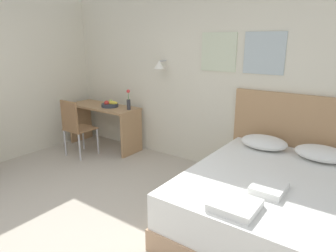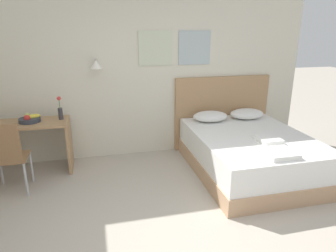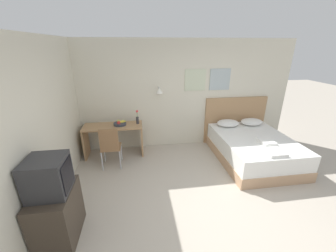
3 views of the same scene
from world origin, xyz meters
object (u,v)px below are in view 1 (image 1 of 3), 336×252
pillow_left (264,142)px  desk (104,118)px  folded_towel_mid_bed (235,205)px  fruit_bowl (110,104)px  bed (268,202)px  desk_chair (75,124)px  flower_vase (129,102)px  pillow_right (321,153)px  folded_towel_near_foot (269,188)px  headboard (297,143)px

pillow_left → desk: desk is taller
folded_towel_mid_bed → fruit_bowl: size_ratio=1.23×
bed → desk_chair: 3.19m
bed → fruit_bowl: (-3.00, 0.74, 0.51)m
desk_chair → flower_vase: 0.94m
desk_chair → pillow_right: bearing=10.2°
folded_towel_mid_bed → bed: bearing=86.6°
bed → pillow_right: bearing=66.8°
desk → flower_vase: (0.57, 0.04, 0.35)m
folded_towel_near_foot → desk: 3.40m
flower_vase → folded_towel_mid_bed: bearing=-30.8°
bed → folded_towel_mid_bed: bearing=-93.4°
headboard → pillow_right: 0.43m
pillow_right → bed: bearing=-113.2°
desk_chair → fruit_bowl: bearing=73.8°
fruit_bowl → headboard: bearing=5.7°
headboard → pillow_right: (0.32, -0.28, 0.03)m
bed → folded_towel_mid_bed: folded_towel_mid_bed is taller
desk → folded_towel_mid_bed: bearing=-25.4°
folded_towel_mid_bed → desk_chair: 3.25m
headboard → pillow_right: bearing=-41.6°
pillow_right → headboard: bearing=138.4°
bed → flower_vase: bearing=163.5°
pillow_left → desk_chair: 2.93m
pillow_left → folded_towel_near_foot: (0.40, -1.05, -0.05)m
fruit_bowl → flower_vase: size_ratio=0.87×
desk → fruit_bowl: bearing=3.1°
pillow_left → pillow_right: size_ratio=1.00×
folded_towel_near_foot → desk: desk is taller
headboard → desk_chair: bearing=-163.9°
folded_towel_mid_bed → desk: size_ratio=0.27×
folded_towel_near_foot → desk_chair: 3.28m
pillow_right → folded_towel_near_foot: (-0.24, -1.05, -0.05)m
headboard → folded_towel_mid_bed: 1.79m
headboard → pillow_left: headboard is taller
bed → pillow_right: 0.89m
pillow_right → fruit_bowl: fruit_bowl is taller
folded_towel_near_foot → bed: bearing=105.1°
pillow_left → desk: bearing=-179.5°
pillow_right → fruit_bowl: size_ratio=1.93×
pillow_right → pillow_left: bearing=180.0°
pillow_left → bed: bearing=-66.8°
headboard → folded_towel_mid_bed: bearing=-91.4°
folded_towel_near_foot → desk_chair: bearing=172.6°
desk_chair → bed: bearing=-2.1°
bed → headboard: size_ratio=1.21×
desk → desk_chair: (-0.01, -0.61, 0.01)m
folded_towel_mid_bed → pillow_left: bearing=100.4°
pillow_right → desk_chair: bearing=-169.8°
headboard → folded_towel_near_foot: headboard is taller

